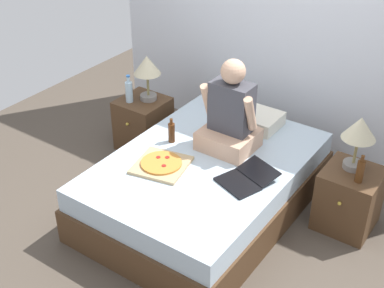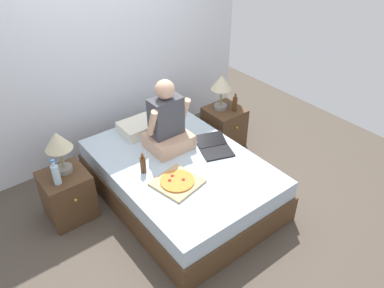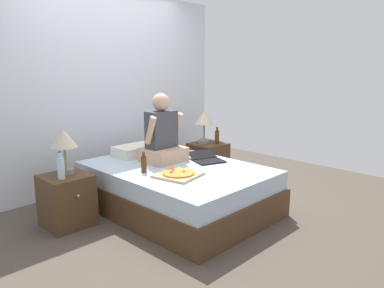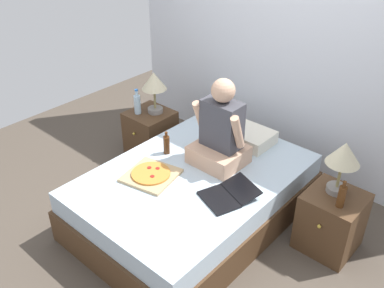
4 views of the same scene
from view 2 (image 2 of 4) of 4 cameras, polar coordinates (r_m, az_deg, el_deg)
ground_plane at (r=4.19m, az=-1.74°, el=-7.90°), size 5.76×5.76×0.00m
wall_back at (r=4.56m, az=-12.61°, el=13.53°), size 3.76×0.12×2.50m
bed at (r=4.03m, az=-1.80°, el=-5.34°), size 1.42×2.02×0.50m
nightstand_left at (r=4.01m, az=-18.39°, el=-7.38°), size 0.44×0.47×0.52m
lamp_on_left_nightstand at (r=3.71m, az=-19.75°, el=0.06°), size 0.26×0.26×0.45m
water_bottle at (r=3.70m, az=-20.03°, el=-4.31°), size 0.07×0.07×0.28m
nightstand_right at (r=4.87m, az=4.87°, el=2.65°), size 0.44×0.47×0.52m
lamp_on_right_nightstand at (r=4.60m, az=4.52°, el=9.00°), size 0.26×0.26×0.45m
beer_bottle at (r=4.67m, az=6.55°, el=6.12°), size 0.06×0.06×0.23m
pillow at (r=4.35m, az=-7.52°, el=2.78°), size 0.52×0.34×0.12m
person_seated at (r=3.92m, az=-3.80°, el=3.09°), size 0.47×0.40×0.78m
laptop at (r=4.01m, az=3.56°, el=-0.65°), size 0.44×0.50×0.07m
pizza_box at (r=3.57m, az=-2.26°, el=-5.81°), size 0.47×0.47×0.04m
beer_bottle_on_bed at (r=3.70m, az=-7.47°, el=-3.10°), size 0.06×0.06×0.22m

